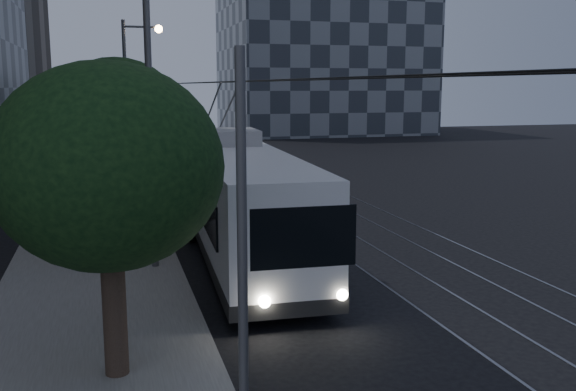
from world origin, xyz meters
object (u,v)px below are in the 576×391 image
(trolleybus, at_px, (243,202))
(pickup_silver, at_px, (186,193))
(car_white_d, at_px, (157,147))
(car_white_b, at_px, (175,160))
(streetlamp_far, at_px, (133,86))
(car_white_a, at_px, (187,180))
(car_white_c, at_px, (161,153))
(streetlamp_near, at_px, (163,62))

(trolleybus, relative_size, pickup_silver, 2.25)
(car_white_d, bearing_deg, car_white_b, -101.02)
(trolleybus, bearing_deg, car_white_b, 92.32)
(car_white_b, height_order, streetlamp_far, streetlamp_far)
(car_white_d, bearing_deg, streetlamp_far, -112.17)
(streetlamp_far, bearing_deg, car_white_a, -56.32)
(car_white_c, xyz_separation_m, streetlamp_near, (-2.12, -27.73, 5.47))
(pickup_silver, distance_m, streetlamp_near, 10.56)
(trolleybus, bearing_deg, car_white_a, 93.18)
(streetlamp_near, bearing_deg, pickup_silver, 79.84)
(trolleybus, distance_m, car_white_d, 32.20)
(trolleybus, xyz_separation_m, streetlamp_far, (-2.50, 17.33, 3.68))
(car_white_b, bearing_deg, car_white_d, 112.10)
(pickup_silver, distance_m, car_white_a, 5.52)
(car_white_a, height_order, car_white_c, car_white_c)
(trolleybus, bearing_deg, pickup_silver, 98.51)
(car_white_c, bearing_deg, streetlamp_far, -99.64)
(car_white_a, xyz_separation_m, streetlamp_near, (-2.34, -14.44, 5.55))
(car_white_b, distance_m, car_white_c, 4.46)
(car_white_b, relative_size, streetlamp_far, 0.52)
(trolleybus, distance_m, car_white_c, 27.02)
(car_white_a, bearing_deg, car_white_b, 96.79)
(car_white_c, bearing_deg, trolleybus, -86.21)
(trolleybus, height_order, car_white_b, trolleybus)
(car_white_d, bearing_deg, pickup_silver, -104.83)
(trolleybus, distance_m, streetlamp_far, 17.89)
(car_white_a, height_order, car_white_d, car_white_d)
(car_white_c, height_order, streetlamp_far, streetlamp_far)
(car_white_d, relative_size, streetlamp_far, 0.46)
(pickup_silver, xyz_separation_m, car_white_d, (0.63, 23.95, -0.12))
(car_white_b, distance_m, streetlamp_near, 24.07)
(car_white_a, distance_m, car_white_d, 18.48)
(car_white_c, distance_m, car_white_d, 5.19)
(streetlamp_far, bearing_deg, streetlamp_near, -89.77)
(car_white_c, height_order, car_white_d, car_white_d)
(car_white_c, bearing_deg, car_white_b, -80.31)
(car_white_a, bearing_deg, streetlamp_near, -90.59)
(car_white_a, height_order, car_white_b, car_white_b)
(car_white_c, height_order, streetlamp_near, streetlamp_near)
(car_white_a, bearing_deg, pickup_silver, -89.02)
(trolleybus, relative_size, car_white_d, 3.23)
(streetlamp_near, bearing_deg, car_white_d, 86.11)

